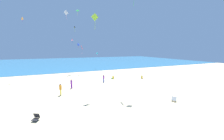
% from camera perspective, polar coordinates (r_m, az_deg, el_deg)
% --- Properties ---
extents(ground_plane, '(120.00, 120.00, 0.00)m').
position_cam_1_polar(ground_plane, '(23.85, -2.82, -6.02)').
color(ground_plane, '#C6B58C').
extents(ocean_water, '(120.00, 60.00, 0.05)m').
position_cam_1_polar(ocean_water, '(66.86, -16.45, 3.33)').
color(ocean_water, teal).
rests_on(ocean_water, ground_plane).
extents(beach_chair_near_camera, '(0.71, 0.73, 0.63)m').
position_cam_1_polar(beach_chair_near_camera, '(13.92, -29.76, -17.23)').
color(beach_chair_near_camera, black).
rests_on(beach_chair_near_camera, ground_plane).
extents(beach_chair_far_left, '(0.84, 0.83, 0.64)m').
position_cam_1_polar(beach_chair_far_left, '(17.70, 24.98, -11.25)').
color(beach_chair_far_left, white).
rests_on(beach_chair_far_left, ground_plane).
extents(person_0, '(0.63, 0.50, 0.71)m').
position_cam_1_polar(person_0, '(28.77, 12.66, -3.09)').
color(person_0, yellow).
rests_on(person_0, ground_plane).
extents(person_1, '(0.41, 0.41, 1.47)m').
position_cam_1_polar(person_1, '(22.00, -16.98, -5.41)').
color(person_1, purple).
rests_on(person_1, ground_plane).
extents(person_2, '(0.34, 0.34, 1.40)m').
position_cam_1_polar(person_2, '(24.96, -3.57, -3.44)').
color(person_2, blue).
rests_on(person_2, ground_plane).
extents(person_3, '(0.62, 0.65, 0.75)m').
position_cam_1_polar(person_3, '(27.75, 0.42, -3.28)').
color(person_3, yellow).
rests_on(person_3, ground_plane).
extents(person_4, '(0.35, 0.35, 1.60)m').
position_cam_1_polar(person_4, '(19.24, -21.19, -7.46)').
color(person_4, yellow).
rests_on(person_4, ground_plane).
extents(kite_red, '(0.31, 0.98, 1.99)m').
position_cam_1_polar(kite_red, '(33.82, -12.77, 9.31)').
color(kite_red, red).
extents(kite_pink, '(0.85, 0.84, 1.33)m').
position_cam_1_polar(kite_pink, '(33.81, -16.61, 12.44)').
color(kite_pink, pink).
extents(kite_teal, '(0.82, 0.63, 1.15)m').
position_cam_1_polar(kite_teal, '(42.00, -6.34, 7.21)').
color(kite_teal, '#1EADAD').
extents(kite_orange, '(0.48, 0.52, 0.91)m').
position_cam_1_polar(kite_orange, '(32.56, -34.04, 17.96)').
color(kite_orange, orange).
extents(kite_black, '(0.51, 0.62, 1.65)m').
position_cam_1_polar(kite_black, '(37.71, -15.73, 17.38)').
color(kite_black, black).
extents(kite_blue, '(0.62, 0.71, 1.29)m').
position_cam_1_polar(kite_blue, '(36.12, -14.20, 10.47)').
color(kite_blue, blue).
extents(kite_lime, '(0.93, 0.14, 1.95)m').
position_cam_1_polar(kite_lime, '(17.96, -7.37, 21.39)').
color(kite_lime, '#99DB33').
extents(kite_white, '(0.90, 0.52, 1.95)m').
position_cam_1_polar(kite_white, '(31.22, -19.06, 22.12)').
color(kite_white, white).
extents(kite_green, '(1.00, 0.97, 1.43)m').
position_cam_1_polar(kite_green, '(38.59, -14.65, 23.48)').
color(kite_green, green).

